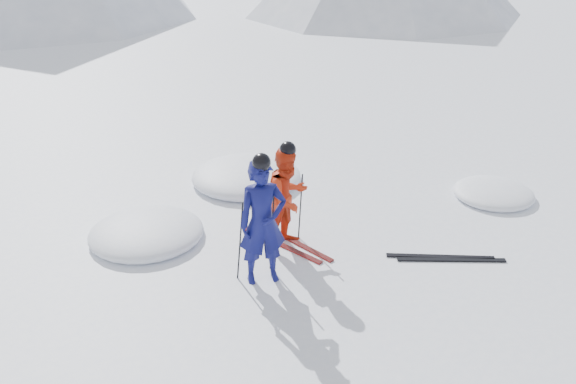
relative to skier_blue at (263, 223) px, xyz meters
name	(u,v)px	position (x,y,z in m)	size (l,w,h in m)	color
ground	(413,241)	(2.70, 0.00, -0.95)	(160.00, 160.00, 0.00)	white
skier_blue	(263,223)	(0.00, 0.00, 0.00)	(0.70, 0.46, 1.91)	#0E1155
skier_red	(288,198)	(0.76, 0.79, -0.11)	(0.82, 0.64, 1.69)	red
pole_blue_left	(240,242)	(-0.30, 0.15, -0.32)	(0.02, 0.02, 1.27)	black
pole_blue_right	(272,231)	(0.25, 0.25, -0.32)	(0.02, 0.02, 1.27)	black
pole_red_left	(265,211)	(0.46, 1.04, -0.39)	(0.02, 0.02, 1.13)	black
pole_red_right	(300,206)	(1.06, 0.94, -0.39)	(0.02, 0.02, 1.13)	black
ski_worn_left	(281,245)	(0.64, 0.79, -0.94)	(0.09, 1.70, 0.03)	black
ski_worn_right	(294,241)	(0.88, 0.79, -0.94)	(0.09, 1.70, 0.03)	black
ski_loose_a	(440,257)	(2.78, -0.61, -0.94)	(0.09, 1.70, 0.03)	black
ski_loose_b	(451,260)	(2.88, -0.76, -0.94)	(0.09, 1.70, 0.03)	black
snow_lumps	(258,200)	(0.92, 2.51, -0.95)	(8.10, 4.50, 0.48)	white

